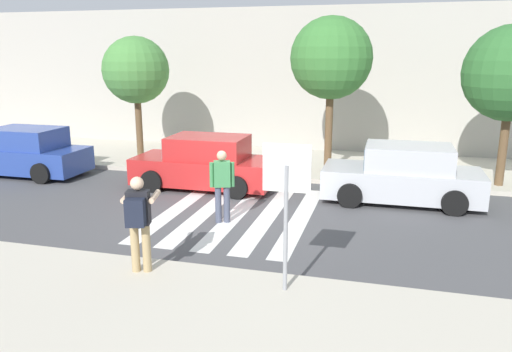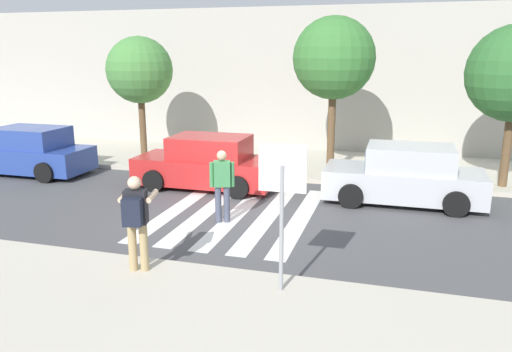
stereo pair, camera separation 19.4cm
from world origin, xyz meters
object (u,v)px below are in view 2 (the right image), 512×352
Objects in this scene: stop_sign at (282,186)px; parked_car_blue at (29,152)px; street_tree_center at (334,59)px; parked_car_silver at (405,176)px; street_tree_west at (140,71)px; photographer_with_backpack at (136,216)px; pedestrian_crossing at (222,182)px; parked_car_red at (207,164)px.

stop_sign is 11.69m from parked_car_blue.
stop_sign is at bearing -87.51° from street_tree_center.
street_tree_west is at bearing 162.84° from parked_car_silver.
pedestrian_crossing is at bearing 82.83° from photographer_with_backpack.
street_tree_west reaches higher than photographer_with_backpack.
stop_sign reaches higher than pedestrian_crossing.
street_tree_center is (6.91, -0.39, 0.44)m from street_tree_west.
parked_car_blue is at bearing -180.00° from parked_car_red.
street_tree_center reaches higher than parked_car_blue.
street_tree_west reaches higher than parked_car_blue.
street_tree_center is at bearing 71.00° from pedestrian_crossing.
parked_car_red is at bearing 100.07° from photographer_with_backpack.
street_tree_west reaches higher than parked_car_red.
parked_car_blue is at bearing -165.62° from street_tree_center.
parked_car_silver is (5.60, 0.00, 0.00)m from parked_car_red.
parked_car_blue is at bearing -180.00° from parked_car_silver.
stop_sign is 11.60m from street_tree_west.
photographer_with_backpack is 6.18m from parked_car_red.
parked_car_red is 5.08m from street_tree_center.
stop_sign is 1.40× the size of photographer_with_backpack.
stop_sign is 0.59× the size of parked_car_red.
photographer_with_backpack is 0.40× the size of street_tree_west.
street_tree_west reaches higher than pedestrian_crossing.
parked_car_silver is (4.11, 2.81, -0.25)m from pedestrian_crossing.
photographer_with_backpack is at bearing -104.62° from street_tree_center.
parked_car_silver is at bearing -17.16° from street_tree_west.
parked_car_blue and parked_car_red have the same top height.
street_tree_west is at bearing 132.04° from pedestrian_crossing.
photographer_with_backpack is 1.00× the size of pedestrian_crossing.
parked_car_red is (-1.08, 6.07, -0.44)m from photographer_with_backpack.
stop_sign is at bearing -107.63° from parked_car_silver.
pedestrian_crossing is at bearing -109.00° from street_tree_center.
pedestrian_crossing is at bearing -145.64° from parked_car_silver.
pedestrian_crossing is at bearing -47.96° from street_tree_west.
stop_sign is 0.56× the size of street_tree_west.
parked_car_red is at bearing -38.22° from street_tree_west.
pedestrian_crossing is 7.96m from street_tree_west.
pedestrian_crossing is (-2.18, 3.26, -0.93)m from stop_sign.
street_tree_center reaches higher than parked_car_silver.
street_tree_center reaches higher than stop_sign.
pedestrian_crossing is at bearing -19.97° from parked_car_blue.
street_tree_center is at bearing 75.38° from photographer_with_backpack.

